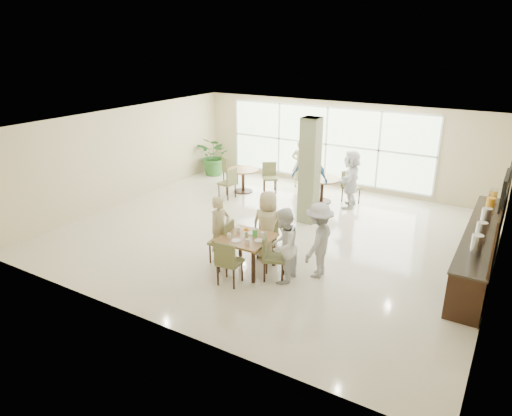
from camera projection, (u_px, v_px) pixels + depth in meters
The scene contains 23 objects.
ground at pixel (273, 233), 11.63m from camera, with size 10.00×10.00×0.00m, color beige.
room_shell at pixel (274, 168), 11.03m from camera, with size 10.00×10.00×10.00m.
window_bank at pixel (326, 144), 14.97m from camera, with size 7.00×0.04×7.00m.
column at pixel (310, 171), 11.91m from camera, with size 0.45×0.45×2.80m, color #757954.
main_table at pixel (246, 241), 9.59m from camera, with size 1.03×1.03×0.75m.
round_table_left at pixel (243, 175), 14.57m from camera, with size 0.99×0.99×0.75m.
round_table_right at pixel (322, 184), 13.66m from camera, with size 1.10×1.10×0.75m.
chairs_main_table at pixel (248, 249), 9.65m from camera, with size 1.94×1.98×0.95m.
chairs_table_left at pixel (242, 177), 14.65m from camera, with size 2.22×1.83×0.95m.
chairs_table_right at pixel (322, 187), 13.64m from camera, with size 2.06×1.86×0.95m.
tabletop_clutter at pixel (247, 235), 9.51m from camera, with size 0.77×0.69×0.21m.
buffet_counter at pixel (481, 246), 9.58m from camera, with size 0.64×4.70×1.95m.
wall_tv at pixel (504, 190), 8.02m from camera, with size 0.06×1.00×0.58m.
framed_art_a at pixel (508, 183), 9.41m from camera, with size 0.05×0.55×0.70m.
framed_art_b at pixel (510, 174), 10.05m from camera, with size 0.05×0.55×0.70m.
potted_plant at pixel (215, 156), 16.35m from camera, with size 1.25×1.25×1.39m, color #2C6327.
teen_left at pixel (220, 229), 9.94m from camera, with size 0.54×0.36×1.49m, color tan.
teen_far at pixel (268, 225), 10.08m from camera, with size 0.76×0.42×1.56m, color tan.
teen_right at pixel (283, 246), 9.08m from camera, with size 0.76×0.59×1.56m, color white.
teen_standing at pixel (318, 240), 9.28m from camera, with size 1.03×0.59×1.59m, color #9F9FA1.
adult_a at pixel (309, 179), 12.76m from camera, with size 1.13×0.64×1.93m, color #448DCD.
adult_b at pixel (351, 179), 13.17m from camera, with size 1.56×0.67×1.69m, color white.
adult_standing at pixel (300, 164), 14.97m from camera, with size 0.57×0.38×1.57m, color tan.
Camera 1 is at (5.09, -9.39, 4.66)m, focal length 32.00 mm.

